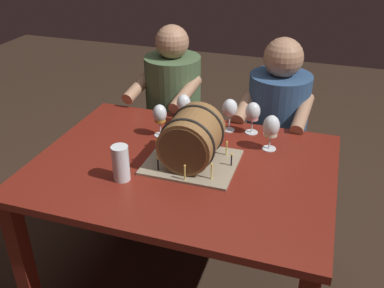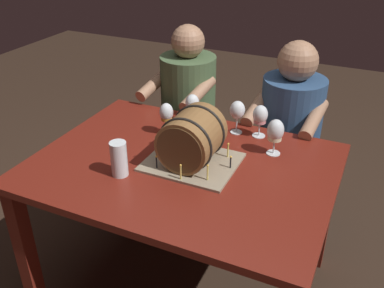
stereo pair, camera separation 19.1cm
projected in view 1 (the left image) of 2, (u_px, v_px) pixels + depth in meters
name	position (u px, v px, depth m)	size (l,w,h in m)	color
ground_plane	(184.00, 282.00, 2.32)	(8.00, 8.00, 0.00)	#332319
dining_table	(183.00, 183.00, 2.01)	(1.35, 1.00, 0.75)	maroon
barrel_cake	(192.00, 140.00, 1.90)	(0.40, 0.34, 0.26)	gray
wine_glass_empty	(230.00, 109.00, 2.19)	(0.08, 0.08, 0.17)	white
wine_glass_white	(271.00, 128.00, 2.02)	(0.08, 0.08, 0.18)	white
wine_glass_rose	(253.00, 113.00, 2.17)	(0.07, 0.07, 0.17)	white
wine_glass_red	(184.00, 105.00, 2.25)	(0.07, 0.07, 0.17)	white
wine_glass_amber	(160.00, 115.00, 2.14)	(0.07, 0.07, 0.17)	white
beer_pint	(121.00, 164.00, 1.81)	(0.07, 0.07, 0.16)	white
person_seated_left	(174.00, 124.00, 2.76)	(0.41, 0.50, 1.18)	#2A3A24
person_seated_right	(275.00, 140.00, 2.58)	(0.41, 0.49, 1.16)	#1B2D46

